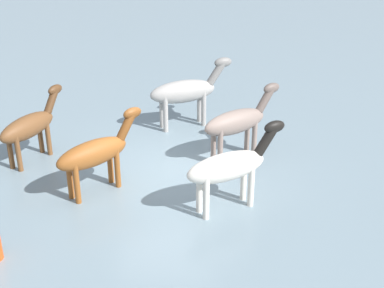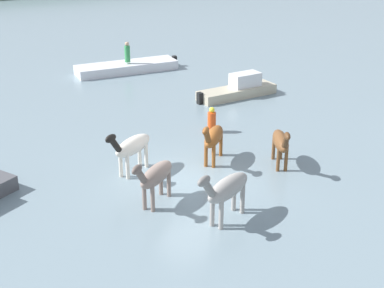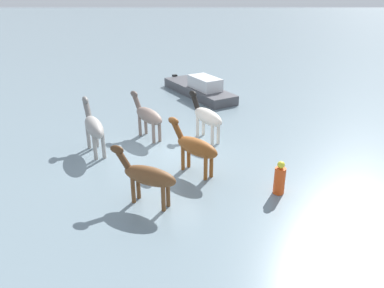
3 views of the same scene
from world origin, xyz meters
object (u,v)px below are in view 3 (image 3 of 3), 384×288
(boat_skiff_near, at_px, (200,90))
(buoy_channel_marker, at_px, (280,179))
(horse_mid_herd, at_px, (195,147))
(horse_dark_mare, at_px, (94,126))
(horse_lead, at_px, (147,176))
(horse_gray_outer, at_px, (207,116))
(horse_pinto_flank, at_px, (148,115))

(boat_skiff_near, distance_m, buoy_channel_marker, 11.56)
(horse_mid_herd, height_order, horse_dark_mare, horse_dark_mare)
(horse_lead, xyz_separation_m, buoy_channel_marker, (-0.62, 4.15, -0.46))
(horse_mid_herd, height_order, horse_gray_outer, horse_gray_outer)
(horse_mid_herd, distance_m, horse_lead, 2.52)
(horse_gray_outer, bearing_deg, horse_lead, 127.37)
(buoy_channel_marker, bearing_deg, horse_lead, -81.54)
(horse_dark_mare, relative_size, boat_skiff_near, 0.42)
(horse_lead, bearing_deg, horse_pinto_flank, -58.52)
(horse_pinto_flank, bearing_deg, boat_skiff_near, -57.32)
(horse_lead, height_order, buoy_channel_marker, horse_lead)
(horse_pinto_flank, xyz_separation_m, buoy_channel_marker, (4.71, 4.69, -0.52))
(horse_dark_mare, distance_m, buoy_channel_marker, 7.41)
(horse_mid_herd, xyz_separation_m, horse_gray_outer, (-3.08, 0.52, 0.04))
(horse_pinto_flank, distance_m, horse_lead, 5.35)
(horse_mid_herd, relative_size, horse_lead, 0.89)
(horse_mid_herd, xyz_separation_m, boat_skiff_near, (-9.88, 0.37, -0.68))
(horse_mid_herd, distance_m, horse_gray_outer, 3.12)
(horse_gray_outer, xyz_separation_m, buoy_channel_marker, (4.52, 2.17, -0.53))
(horse_dark_mare, distance_m, horse_pinto_flank, 2.48)
(horse_mid_herd, height_order, horse_pinto_flank, horse_pinto_flank)
(horse_mid_herd, bearing_deg, horse_gray_outer, -55.67)
(horse_dark_mare, height_order, horse_lead, horse_dark_mare)
(horse_dark_mare, bearing_deg, horse_pinto_flank, -78.43)
(horse_mid_herd, xyz_separation_m, horse_pinto_flank, (-3.26, -2.00, 0.02))
(horse_mid_herd, bearing_deg, boat_skiff_near, -48.16)
(horse_mid_herd, relative_size, buoy_channel_marker, 1.71)
(horse_dark_mare, relative_size, horse_gray_outer, 1.09)
(horse_dark_mare, height_order, boat_skiff_near, horse_dark_mare)
(horse_gray_outer, distance_m, boat_skiff_near, 6.84)
(horse_mid_herd, bearing_deg, horse_dark_mare, 20.04)
(horse_dark_mare, relative_size, buoy_channel_marker, 2.17)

